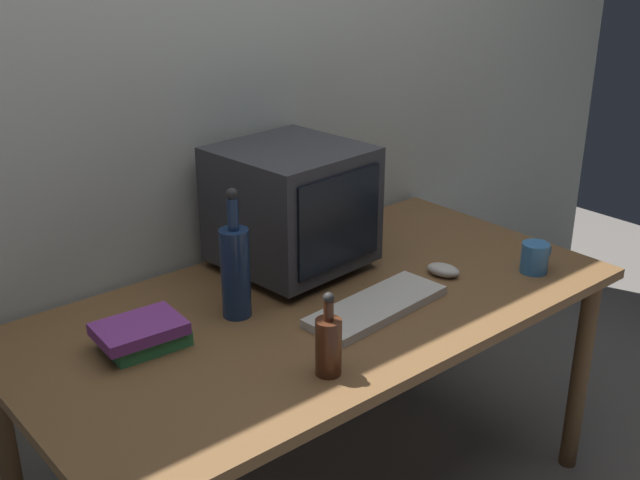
{
  "coord_description": "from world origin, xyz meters",
  "views": [
    {
      "loc": [
        -1.22,
        -1.45,
        1.67
      ],
      "look_at": [
        0.0,
        0.0,
        0.89
      ],
      "focal_mm": 43.61,
      "sensor_mm": 36.0,
      "label": 1
    }
  ],
  "objects_px": {
    "bottle_tall": "(235,269)",
    "bottle_short": "(328,344)",
    "computer_mouse": "(443,270)",
    "crt_monitor": "(292,207)",
    "book_stack": "(143,334)",
    "mug": "(535,257)",
    "keyboard": "(376,306)"
  },
  "relations": [
    {
      "from": "computer_mouse",
      "to": "bottle_short",
      "type": "xyz_separation_m",
      "value": [
        -0.6,
        -0.18,
        0.06
      ]
    },
    {
      "from": "computer_mouse",
      "to": "book_stack",
      "type": "height_order",
      "value": "book_stack"
    },
    {
      "from": "computer_mouse",
      "to": "bottle_tall",
      "type": "relative_size",
      "value": 0.28
    },
    {
      "from": "crt_monitor",
      "to": "bottle_tall",
      "type": "bearing_deg",
      "value": -154.45
    },
    {
      "from": "crt_monitor",
      "to": "keyboard",
      "type": "height_order",
      "value": "crt_monitor"
    },
    {
      "from": "crt_monitor",
      "to": "computer_mouse",
      "type": "bearing_deg",
      "value": -47.48
    },
    {
      "from": "keyboard",
      "to": "mug",
      "type": "xyz_separation_m",
      "value": [
        0.53,
        -0.12,
        0.03
      ]
    },
    {
      "from": "crt_monitor",
      "to": "computer_mouse",
      "type": "relative_size",
      "value": 4.17
    },
    {
      "from": "bottle_short",
      "to": "mug",
      "type": "bearing_deg",
      "value": 2.09
    },
    {
      "from": "keyboard",
      "to": "book_stack",
      "type": "relative_size",
      "value": 1.89
    },
    {
      "from": "bottle_short",
      "to": "mug",
      "type": "height_order",
      "value": "bottle_short"
    },
    {
      "from": "crt_monitor",
      "to": "bottle_short",
      "type": "bearing_deg",
      "value": -120.4
    },
    {
      "from": "computer_mouse",
      "to": "book_stack",
      "type": "relative_size",
      "value": 0.45
    },
    {
      "from": "keyboard",
      "to": "book_stack",
      "type": "xyz_separation_m",
      "value": [
        -0.57,
        0.23,
        0.02
      ]
    },
    {
      "from": "keyboard",
      "to": "bottle_short",
      "type": "distance_m",
      "value": 0.34
    },
    {
      "from": "crt_monitor",
      "to": "computer_mouse",
      "type": "xyz_separation_m",
      "value": [
        0.3,
        -0.33,
        -0.17
      ]
    },
    {
      "from": "bottle_short",
      "to": "book_stack",
      "type": "xyz_separation_m",
      "value": [
        -0.27,
        0.38,
        -0.04
      ]
    },
    {
      "from": "crt_monitor",
      "to": "bottle_short",
      "type": "height_order",
      "value": "crt_monitor"
    },
    {
      "from": "mug",
      "to": "keyboard",
      "type": "bearing_deg",
      "value": 167.03
    },
    {
      "from": "bottle_tall",
      "to": "mug",
      "type": "distance_m",
      "value": 0.9
    },
    {
      "from": "bottle_tall",
      "to": "bottle_short",
      "type": "distance_m",
      "value": 0.37
    },
    {
      "from": "bottle_short",
      "to": "book_stack",
      "type": "height_order",
      "value": "bottle_short"
    },
    {
      "from": "crt_monitor",
      "to": "book_stack",
      "type": "distance_m",
      "value": 0.6
    },
    {
      "from": "bottle_short",
      "to": "mug",
      "type": "distance_m",
      "value": 0.83
    },
    {
      "from": "crt_monitor",
      "to": "book_stack",
      "type": "relative_size",
      "value": 1.88
    },
    {
      "from": "keyboard",
      "to": "mug",
      "type": "relative_size",
      "value": 3.5
    },
    {
      "from": "bottle_short",
      "to": "book_stack",
      "type": "distance_m",
      "value": 0.47
    },
    {
      "from": "computer_mouse",
      "to": "mug",
      "type": "distance_m",
      "value": 0.28
    },
    {
      "from": "crt_monitor",
      "to": "computer_mouse",
      "type": "distance_m",
      "value": 0.48
    },
    {
      "from": "keyboard",
      "to": "bottle_short",
      "type": "xyz_separation_m",
      "value": [
        -0.3,
        -0.15,
        0.06
      ]
    },
    {
      "from": "keyboard",
      "to": "bottle_tall",
      "type": "distance_m",
      "value": 0.39
    },
    {
      "from": "keyboard",
      "to": "bottle_tall",
      "type": "height_order",
      "value": "bottle_tall"
    }
  ]
}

